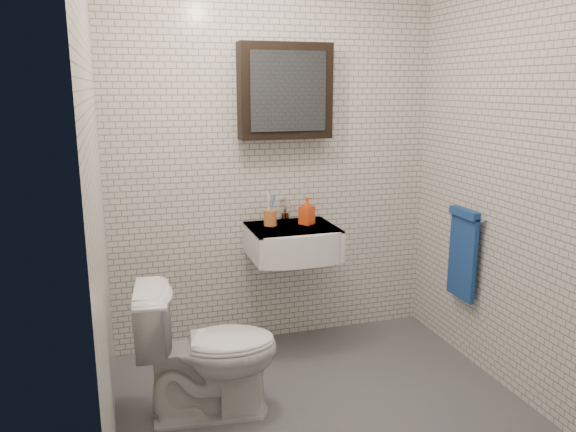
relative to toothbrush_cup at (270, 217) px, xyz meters
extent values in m
cube|color=#515359|center=(0.08, -0.85, -0.90)|extent=(2.20, 2.00, 0.01)
cube|color=silver|center=(0.08, 0.15, 0.34)|extent=(2.20, 0.02, 2.50)
cube|color=silver|center=(0.08, -1.85, 0.34)|extent=(2.20, 0.02, 2.50)
cube|color=silver|center=(-1.02, -0.85, 0.34)|extent=(0.02, 2.00, 2.50)
cube|color=silver|center=(1.18, -0.85, 0.34)|extent=(0.02, 2.00, 2.50)
cube|color=white|center=(0.13, -0.07, -0.16)|extent=(0.55, 0.45, 0.20)
cylinder|color=silver|center=(0.13, -0.05, -0.07)|extent=(0.31, 0.31, 0.02)
cylinder|color=silver|center=(0.13, -0.05, -0.06)|extent=(0.04, 0.04, 0.01)
cube|color=white|center=(0.13, -0.07, -0.06)|extent=(0.55, 0.45, 0.01)
cylinder|color=silver|center=(0.13, 0.09, -0.03)|extent=(0.06, 0.06, 0.06)
cylinder|color=silver|center=(0.13, 0.09, 0.03)|extent=(0.03, 0.03, 0.08)
cylinder|color=silver|center=(0.13, 0.03, 0.06)|extent=(0.02, 0.12, 0.02)
cube|color=silver|center=(0.13, 0.12, 0.09)|extent=(0.02, 0.09, 0.01)
cube|color=black|center=(0.13, 0.08, 0.79)|extent=(0.60, 0.14, 0.60)
cube|color=#3F444C|center=(0.13, 0.01, 0.79)|extent=(0.49, 0.01, 0.49)
cylinder|color=silver|center=(1.14, -0.50, 0.04)|extent=(0.02, 0.30, 0.02)
cylinder|color=silver|center=(1.16, -0.37, 0.04)|extent=(0.04, 0.02, 0.02)
cylinder|color=silver|center=(1.16, -0.62, 0.04)|extent=(0.04, 0.02, 0.02)
cube|color=navy|center=(1.12, -0.50, -0.23)|extent=(0.03, 0.26, 0.54)
cube|color=navy|center=(1.11, -0.50, 0.06)|extent=(0.05, 0.26, 0.05)
cylinder|color=#C56B31|center=(0.00, 0.00, -0.01)|extent=(0.09, 0.09, 0.10)
cylinder|color=white|center=(-0.02, -0.01, 0.06)|extent=(0.02, 0.03, 0.20)
cylinder|color=#4372D8|center=(0.01, -0.01, 0.05)|extent=(0.02, 0.02, 0.18)
cylinder|color=white|center=(-0.01, 0.01, 0.07)|extent=(0.02, 0.04, 0.21)
cylinder|color=#4372D8|center=(0.02, 0.01, 0.06)|extent=(0.03, 0.04, 0.19)
imported|color=#E95318|center=(0.24, -0.03, 0.03)|extent=(0.11, 0.11, 0.18)
imported|color=white|center=(-0.53, -0.68, -0.54)|extent=(0.77, 0.49, 0.74)
camera|label=1|loc=(-0.93, -3.41, 0.83)|focal=35.00mm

